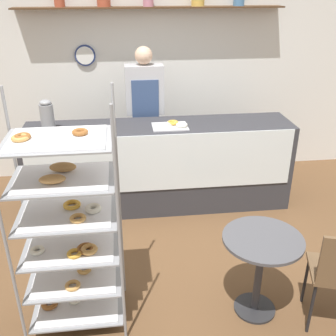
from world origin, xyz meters
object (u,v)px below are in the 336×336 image
person_worker (145,114)px  donut_tray_counter (173,125)px  coffee_carafe (47,116)px  pastry_rack (69,230)px  cafe_table (261,257)px

person_worker → donut_tray_counter: person_worker is taller
coffee_carafe → donut_tray_counter: (1.33, -0.03, -0.14)m
person_worker → donut_tray_counter: (0.27, -0.57, 0.05)m
pastry_rack → coffee_carafe: size_ratio=5.45×
person_worker → donut_tray_counter: bearing=-64.4°
pastry_rack → donut_tray_counter: (0.97, 1.63, 0.19)m
coffee_carafe → donut_tray_counter: bearing=-1.5°
pastry_rack → person_worker: (0.70, 2.19, 0.14)m
pastry_rack → coffee_carafe: bearing=102.4°
person_worker → donut_tray_counter: size_ratio=4.65×
pastry_rack → person_worker: pastry_rack is taller
pastry_rack → cafe_table: (1.42, -0.09, -0.31)m
cafe_table → coffee_carafe: bearing=135.6°
cafe_table → coffee_carafe: 2.58m
person_worker → cafe_table: person_worker is taller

